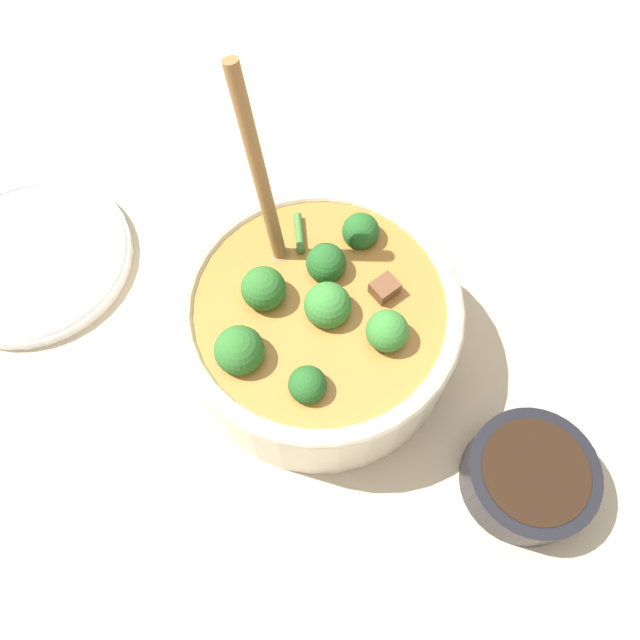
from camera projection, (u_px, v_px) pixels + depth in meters
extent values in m
plane|color=#C6B293|center=(320.00, 347.00, 0.61)|extent=(4.00, 4.00, 0.00)
cylinder|color=beige|center=(320.00, 328.00, 0.57)|extent=(0.25, 0.25, 0.09)
torus|color=beige|center=(320.00, 307.00, 0.53)|extent=(0.25, 0.25, 0.02)
cylinder|color=#B27533|center=(320.00, 318.00, 0.55)|extent=(0.22, 0.22, 0.05)
sphere|color=#2D6B28|center=(263.00, 289.00, 0.52)|extent=(0.04, 0.04, 0.04)
cylinder|color=#6B9956|center=(266.00, 304.00, 0.55)|extent=(0.01, 0.01, 0.02)
sphere|color=#235B23|center=(307.00, 385.00, 0.49)|extent=(0.03, 0.03, 0.03)
cylinder|color=#6B9956|center=(308.00, 394.00, 0.51)|extent=(0.01, 0.01, 0.01)
sphere|color=#387F33|center=(325.00, 308.00, 0.52)|extent=(0.04, 0.04, 0.04)
cylinder|color=#6B9956|center=(325.00, 323.00, 0.54)|extent=(0.01, 0.01, 0.02)
sphere|color=#387F33|center=(387.00, 331.00, 0.51)|extent=(0.04, 0.04, 0.04)
cylinder|color=#6B9956|center=(384.00, 344.00, 0.53)|extent=(0.01, 0.01, 0.02)
sphere|color=#235B23|center=(361.00, 231.00, 0.55)|extent=(0.03, 0.03, 0.03)
cylinder|color=#6B9956|center=(359.00, 246.00, 0.57)|extent=(0.01, 0.01, 0.02)
sphere|color=#235B23|center=(326.00, 263.00, 0.54)|extent=(0.03, 0.03, 0.03)
cylinder|color=#6B9956|center=(326.00, 278.00, 0.56)|extent=(0.01, 0.01, 0.02)
sphere|color=#2D6B28|center=(239.00, 350.00, 0.50)|extent=(0.04, 0.04, 0.04)
cylinder|color=#6B9956|center=(243.00, 364.00, 0.53)|extent=(0.01, 0.01, 0.02)
cube|color=brown|center=(384.00, 289.00, 0.53)|extent=(0.03, 0.02, 0.02)
cylinder|color=#3D7533|center=(299.00, 233.00, 0.56)|extent=(0.03, 0.03, 0.01)
ellipsoid|color=olive|center=(281.00, 258.00, 0.56)|extent=(0.04, 0.03, 0.01)
cylinder|color=olive|center=(260.00, 175.00, 0.48)|extent=(0.03, 0.05, 0.19)
cylinder|color=black|center=(528.00, 477.00, 0.53)|extent=(0.11, 0.11, 0.04)
cylinder|color=black|center=(534.00, 473.00, 0.52)|extent=(0.09, 0.09, 0.02)
cylinder|color=white|center=(33.00, 258.00, 0.65)|extent=(0.20, 0.20, 0.01)
torus|color=white|center=(30.00, 255.00, 0.64)|extent=(0.20, 0.20, 0.01)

